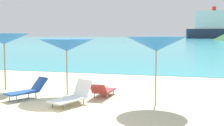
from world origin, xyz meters
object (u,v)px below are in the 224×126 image
(umbrella_4, at_px, (67,45))
(cruise_ship, at_px, (223,26))
(lounge_chair_6, at_px, (103,90))
(lounge_chair_5, at_px, (72,96))
(umbrella_5, at_px, (156,44))
(lounge_chair_2, at_px, (28,90))
(umbrella_3, at_px, (4,39))

(umbrella_4, distance_m, cruise_ship, 220.52)
(umbrella_4, distance_m, lounge_chair_6, 2.13)
(lounge_chair_5, xyz_separation_m, cruise_ship, (22.81, 220.59, 8.65))
(lounge_chair_5, xyz_separation_m, lounge_chair_6, (0.55, 1.45, -0.05))
(lounge_chair_5, relative_size, lounge_chair_6, 1.14)
(umbrella_5, bearing_deg, umbrella_4, 167.75)
(lounge_chair_6, bearing_deg, cruise_ship, -94.58)
(umbrella_4, distance_m, lounge_chair_2, 2.12)
(umbrella_5, height_order, lounge_chair_2, umbrella_5)
(umbrella_5, distance_m, lounge_chair_2, 4.71)
(umbrella_5, height_order, cruise_ship, cruise_ship)
(umbrella_3, height_order, cruise_ship, cruise_ship)
(lounge_chair_2, bearing_deg, lounge_chair_6, 50.96)
(umbrella_4, xyz_separation_m, umbrella_5, (3.39, -0.74, 0.09))
(umbrella_5, xyz_separation_m, lounge_chair_5, (-2.55, -0.71, -1.65))
(lounge_chair_5, bearing_deg, cruise_ship, 104.82)
(umbrella_3, xyz_separation_m, lounge_chair_2, (1.87, -1.35, -1.75))
(lounge_chair_6, xyz_separation_m, cruise_ship, (22.26, 219.14, 8.70))
(umbrella_3, bearing_deg, umbrella_5, -9.37)
(cruise_ship, bearing_deg, umbrella_4, -103.06)
(umbrella_5, xyz_separation_m, lounge_chair_2, (-4.41, -0.31, -1.62))
(umbrella_5, bearing_deg, umbrella_3, 170.63)
(umbrella_3, distance_m, umbrella_5, 6.36)
(umbrella_3, height_order, umbrella_5, umbrella_3)
(lounge_chair_6, distance_m, cruise_ship, 220.44)
(umbrella_3, distance_m, umbrella_4, 2.91)
(umbrella_5, xyz_separation_m, cruise_ship, (20.26, 219.87, 7.00))
(lounge_chair_6, bearing_deg, lounge_chair_2, 24.71)
(umbrella_5, relative_size, lounge_chair_2, 1.42)
(umbrella_4, distance_m, umbrella_5, 3.47)
(lounge_chair_2, bearing_deg, cruise_ship, 111.07)
(cruise_ship, bearing_deg, lounge_chair_2, -103.29)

